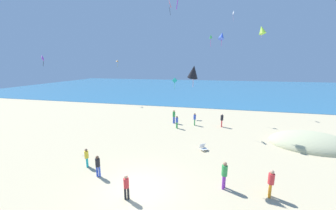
{
  "coord_description": "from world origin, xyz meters",
  "views": [
    {
      "loc": [
        4.05,
        -9.73,
        7.41
      ],
      "look_at": [
        0.0,
        7.65,
        3.62
      ],
      "focal_mm": 20.49,
      "sensor_mm": 36.0,
      "label": 1
    }
  ],
  "objects": [
    {
      "name": "ground_plane",
      "position": [
        0.0,
        10.0,
        0.0
      ],
      "size": [
        120.0,
        120.0,
        0.0
      ],
      "primitive_type": "plane",
      "color": "#C6B58C"
    },
    {
      "name": "ocean_water",
      "position": [
        0.0,
        52.91,
        0.03
      ],
      "size": [
        120.0,
        60.0,
        0.05
      ],
      "primitive_type": "cube",
      "color": "teal",
      "rests_on": "ground_plane"
    },
    {
      "name": "dune_mound",
      "position": [
        13.28,
        9.77,
        0.0
      ],
      "size": [
        7.22,
        5.05,
        2.29
      ],
      "primitive_type": "ellipsoid",
      "color": "#B9B88B",
      "rests_on": "ground_plane"
    },
    {
      "name": "beach_chair_far_right",
      "position": [
        3.5,
        6.27,
        0.27
      ],
      "size": [
        0.79,
        0.81,
        0.59
      ],
      "rotation": [
        0.0,
        0.0,
        5.34
      ],
      "color": "white",
      "rests_on": "ground_plane"
    },
    {
      "name": "person_0",
      "position": [
        0.16,
        11.57,
        0.87
      ],
      "size": [
        0.42,
        0.42,
        1.5
      ],
      "rotation": [
        0.0,
        0.0,
        3.79
      ],
      "color": "green",
      "rests_on": "ground_plane"
    },
    {
      "name": "person_1",
      "position": [
        -0.58,
        13.48,
        1.0
      ],
      "size": [
        0.45,
        0.45,
        1.72
      ],
      "rotation": [
        0.0,
        0.0,
        2.72
      ],
      "color": "blue",
      "rests_on": "ground_plane"
    },
    {
      "name": "person_2",
      "position": [
        7.5,
        0.97,
        0.96
      ],
      "size": [
        0.39,
        0.39,
        1.67
      ],
      "rotation": [
        0.0,
        0.0,
        6.07
      ],
      "color": "orange",
      "rests_on": "ground_plane"
    },
    {
      "name": "person_3",
      "position": [
        4.99,
        1.17,
        1.0
      ],
      "size": [
        0.45,
        0.45,
        1.74
      ],
      "rotation": [
        0.0,
        0.0,
        5.89
      ],
      "color": "purple",
      "rests_on": "ground_plane"
    },
    {
      "name": "person_4",
      "position": [
        2.09,
        13.24,
        0.88
      ],
      "size": [
        0.34,
        0.34,
        1.53
      ],
      "rotation": [
        0.0,
        0.0,
        0.12
      ],
      "color": "green",
      "rests_on": "ground_plane"
    },
    {
      "name": "person_5",
      "position": [
        -3.15,
        0.55,
        0.87
      ],
      "size": [
        0.35,
        0.35,
        1.51
      ],
      "rotation": [
        0.0,
        0.0,
        1.74
      ],
      "color": "blue",
      "rests_on": "ground_plane"
    },
    {
      "name": "person_6",
      "position": [
        -4.69,
        1.5,
        0.82
      ],
      "size": [
        0.38,
        0.38,
        1.42
      ],
      "rotation": [
        0.0,
        0.0,
        3.59
      ],
      "color": "#19ADB2",
      "rests_on": "ground_plane"
    },
    {
      "name": "person_7",
      "position": [
        5.33,
        13.34,
        0.95
      ],
      "size": [
        0.34,
        0.34,
        1.65
      ],
      "rotation": [
        0.0,
        0.0,
        6.24
      ],
      "color": "red",
      "rests_on": "ground_plane"
    },
    {
      "name": "person_8",
      "position": [
        -0.33,
        -1.07,
        0.86
      ],
      "size": [
        0.36,
        0.36,
        1.49
      ],
      "rotation": [
        0.0,
        0.0,
        4.98
      ],
      "color": "black",
      "rests_on": "ground_plane"
    },
    {
      "name": "kite_orange",
      "position": [
        -13.56,
        24.07,
        8.0
      ],
      "size": [
        0.65,
        0.74,
        1.29
      ],
      "rotation": [
        0.0,
        0.0,
        5.01
      ],
      "color": "orange"
    },
    {
      "name": "kite_blue",
      "position": [
        4.71,
        11.1,
        10.21
      ],
      "size": [
        0.85,
        0.99,
        1.44
      ],
      "rotation": [
        0.0,
        0.0,
        5.91
      ],
      "color": "blue"
    },
    {
      "name": "kite_black",
      "position": [
        2.8,
        2.81,
        6.95
      ],
      "size": [
        1.05,
        1.09,
        1.46
      ],
      "rotation": [
        0.0,
        0.0,
        3.77
      ],
      "color": "black"
    },
    {
      "name": "kite_red",
      "position": [
        -1.29,
        14.18,
        14.33
      ],
      "size": [
        0.31,
        0.87,
        1.65
      ],
      "rotation": [
        0.0,
        0.0,
        5.17
      ],
      "color": "red"
    },
    {
      "name": "kite_green",
      "position": [
        3.51,
        17.79,
        11.06
      ],
      "size": [
        0.39,
        0.53,
        1.59
      ],
      "rotation": [
        0.0,
        0.0,
        3.18
      ],
      "color": "green"
    },
    {
      "name": "kite_white",
      "position": [
        6.66,
        23.59,
        15.13
      ],
      "size": [
        0.16,
        0.56,
        1.5
      ],
      "rotation": [
        0.0,
        0.0,
        4.68
      ],
      "color": "white"
    },
    {
      "name": "kite_purple",
      "position": [
        -11.54,
        5.53,
        7.94
      ],
      "size": [
        0.3,
        0.47,
        1.0
      ],
      "rotation": [
        0.0,
        0.0,
        1.9
      ],
      "color": "purple"
    },
    {
      "name": "kite_teal",
      "position": [
        -1.23,
        17.13,
        5.14
      ],
      "size": [
        0.76,
        0.32,
        1.65
      ],
      "rotation": [
        0.0,
        0.0,
        3.35
      ],
      "color": "#1EADAD"
    },
    {
      "name": "kite_lime",
      "position": [
        9.06,
        14.37,
        11.14
      ],
      "size": [
        1.18,
        1.2,
        1.42
      ],
      "rotation": [
        0.0,
        0.0,
        3.88
      ],
      "color": "#99DB33"
    }
  ]
}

